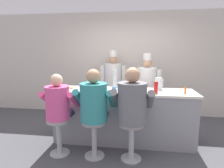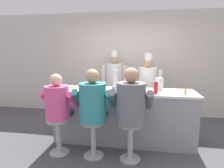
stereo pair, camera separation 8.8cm
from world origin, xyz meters
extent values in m
plane|color=#4C4C51|center=(0.00, 0.00, 0.00)|extent=(20.00, 20.00, 0.00)
cube|color=beige|center=(0.00, 1.99, 1.35)|extent=(10.00, 0.06, 2.70)
cube|color=gray|center=(0.00, 0.35, 0.47)|extent=(2.53, 0.67, 0.93)
cube|color=silver|center=(0.00, 0.35, 0.95)|extent=(2.58, 0.70, 0.04)
cylinder|color=red|center=(0.56, 0.19, 1.07)|extent=(0.07, 0.07, 0.20)
cone|color=white|center=(0.56, 0.19, 1.20)|extent=(0.06, 0.06, 0.06)
cylinder|color=yellow|center=(0.12, 0.09, 1.06)|extent=(0.07, 0.07, 0.17)
cone|color=yellow|center=(0.12, 0.09, 1.17)|extent=(0.05, 0.05, 0.05)
cylinder|color=orange|center=(1.05, 0.21, 1.03)|extent=(0.03, 0.03, 0.12)
cylinder|color=#287F2D|center=(1.05, 0.21, 1.10)|extent=(0.02, 0.02, 0.01)
cylinder|color=silver|center=(0.65, 0.54, 1.09)|extent=(0.13, 0.13, 0.23)
cube|color=silver|center=(0.72, 0.54, 1.10)|extent=(0.02, 0.02, 0.14)
cylinder|color=white|center=(-0.99, 0.33, 0.98)|extent=(0.27, 0.27, 0.02)
ellipsoid|color=#E0BC60|center=(-0.99, 0.33, 1.01)|extent=(0.12, 0.09, 0.03)
cylinder|color=white|center=(0.04, 0.35, 1.00)|extent=(0.16, 0.16, 0.06)
cylinder|color=#4C7AB2|center=(-0.17, 0.24, 1.02)|extent=(0.08, 0.08, 0.08)
torus|color=#4C7AB2|center=(-0.11, 0.24, 1.02)|extent=(0.06, 0.01, 0.06)
cylinder|color=beige|center=(-0.58, 0.37, 1.02)|extent=(0.09, 0.09, 0.09)
torus|color=beige|center=(-0.52, 0.37, 1.03)|extent=(0.07, 0.02, 0.07)
cylinder|color=#B7BABF|center=(-0.19, 0.60, 1.15)|extent=(0.08, 0.08, 0.35)
cylinder|color=silver|center=(-0.19, 0.60, 1.32)|extent=(0.09, 0.09, 0.01)
cube|color=silver|center=(-0.37, 0.16, 1.03)|extent=(0.11, 0.06, 0.12)
cube|color=black|center=(-0.37, 0.13, 1.03)|extent=(0.06, 0.01, 0.04)
cylinder|color=#B2B5BA|center=(-1.00, -0.30, 0.01)|extent=(0.32, 0.32, 0.02)
cylinder|color=#B2B5BA|center=(-1.00, -0.30, 0.30)|extent=(0.08, 0.08, 0.57)
cylinder|color=gray|center=(-1.00, -0.30, 0.58)|extent=(0.38, 0.38, 0.05)
cylinder|color=#33384C|center=(-1.10, -0.11, 0.62)|extent=(0.14, 0.38, 0.14)
cylinder|color=#33384C|center=(-0.91, -0.11, 0.62)|extent=(0.14, 0.38, 0.14)
cylinder|color=#E54C8C|center=(-1.00, -0.30, 0.88)|extent=(0.38, 0.38, 0.53)
cylinder|color=#E54C8C|center=(-1.24, -0.19, 0.90)|extent=(0.10, 0.41, 0.33)
cylinder|color=#E54C8C|center=(-0.77, -0.19, 0.90)|extent=(0.10, 0.41, 0.33)
sphere|color=#DBB28E|center=(-1.00, -0.30, 1.24)|extent=(0.19, 0.19, 0.19)
cylinder|color=#B2B5BA|center=(-0.41, -0.30, 0.01)|extent=(0.32, 0.32, 0.02)
cylinder|color=#B2B5BA|center=(-0.41, -0.30, 0.30)|extent=(0.08, 0.08, 0.57)
cylinder|color=gray|center=(-0.41, -0.30, 0.58)|extent=(0.38, 0.38, 0.05)
cylinder|color=#33384C|center=(-0.52, -0.09, 0.62)|extent=(0.16, 0.42, 0.16)
cylinder|color=#33384C|center=(-0.31, -0.09, 0.62)|extent=(0.16, 0.42, 0.16)
cylinder|color=teal|center=(-0.41, -0.30, 0.91)|extent=(0.42, 0.42, 0.60)
cylinder|color=teal|center=(-0.68, -0.18, 0.94)|extent=(0.11, 0.45, 0.36)
cylinder|color=teal|center=(-0.15, -0.18, 0.94)|extent=(0.11, 0.45, 0.36)
sphere|color=tan|center=(-0.41, -0.30, 1.31)|extent=(0.22, 0.22, 0.22)
cylinder|color=#B2B5BA|center=(0.18, -0.30, 0.01)|extent=(0.32, 0.32, 0.02)
cylinder|color=#B2B5BA|center=(0.18, -0.30, 0.30)|extent=(0.08, 0.08, 0.57)
cylinder|color=gray|center=(0.18, -0.30, 0.58)|extent=(0.38, 0.38, 0.05)
cylinder|color=#33384C|center=(0.07, -0.08, 0.62)|extent=(0.16, 0.44, 0.16)
cylinder|color=#33384C|center=(0.29, -0.08, 0.62)|extent=(0.16, 0.44, 0.16)
cylinder|color=slate|center=(0.18, -0.30, 0.92)|extent=(0.44, 0.44, 0.62)
cylinder|color=slate|center=(-0.10, -0.17, 0.95)|extent=(0.11, 0.47, 0.38)
cylinder|color=slate|center=(0.45, -0.17, 0.95)|extent=(0.11, 0.47, 0.38)
sphere|color=tan|center=(0.18, -0.30, 1.34)|extent=(0.23, 0.23, 0.23)
cube|color=#232328|center=(-0.37, 1.63, 0.40)|extent=(0.33, 0.18, 0.79)
cube|color=white|center=(-0.37, 1.58, 0.56)|extent=(0.30, 0.02, 0.48)
cylinder|color=white|center=(-0.37, 1.63, 1.09)|extent=(0.43, 0.43, 0.60)
sphere|color=tan|center=(-0.37, 1.63, 1.49)|extent=(0.21, 0.21, 0.21)
cylinder|color=white|center=(-0.37, 1.63, 1.64)|extent=(0.18, 0.18, 0.16)
cylinder|color=white|center=(-0.65, 1.63, 1.09)|extent=(0.12, 0.12, 0.51)
cylinder|color=white|center=(-0.09, 1.63, 1.09)|extent=(0.12, 0.12, 0.51)
cube|color=#232328|center=(0.45, 1.21, 0.38)|extent=(0.32, 0.17, 0.76)
cube|color=white|center=(0.45, 1.16, 0.53)|extent=(0.29, 0.02, 0.46)
cylinder|color=white|center=(0.45, 1.21, 1.05)|extent=(0.41, 0.41, 0.57)
sphere|color=tan|center=(0.45, 1.21, 1.43)|extent=(0.20, 0.20, 0.20)
cylinder|color=white|center=(0.45, 1.21, 1.57)|extent=(0.18, 0.18, 0.16)
cylinder|color=white|center=(0.19, 1.21, 1.04)|extent=(0.12, 0.12, 0.49)
cylinder|color=white|center=(0.72, 1.21, 1.04)|extent=(0.12, 0.12, 0.49)
camera|label=1|loc=(0.25, -3.03, 1.67)|focal=30.00mm
camera|label=2|loc=(0.34, -3.02, 1.67)|focal=30.00mm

